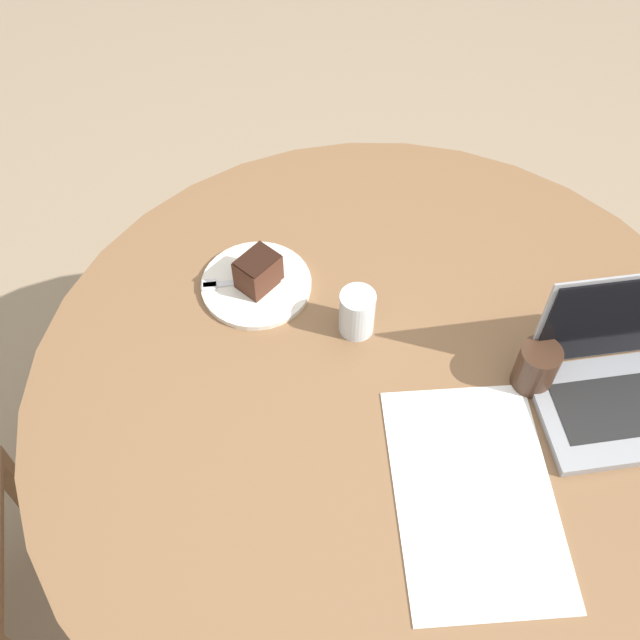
{
  "coord_description": "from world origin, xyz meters",
  "views": [
    {
      "loc": [
        0.69,
        -0.19,
        1.87
      ],
      "look_at": [
        -0.12,
        -0.11,
        0.77
      ],
      "focal_mm": 42.0,
      "sensor_mm": 36.0,
      "label": 1
    }
  ],
  "objects": [
    {
      "name": "cake_slice",
      "position": [
        -0.24,
        -0.22,
        0.78
      ],
      "size": [
        0.1,
        0.1,
        0.07
      ],
      "rotation": [
        0.0,
        0.0,
        5.48
      ],
      "color": "#472619",
      "rests_on": "plate"
    },
    {
      "name": "plate",
      "position": [
        -0.24,
        -0.23,
        0.74
      ],
      "size": [
        0.22,
        0.22,
        0.01
      ],
      "color": "silver",
      "rests_on": "dining_table"
    },
    {
      "name": "laptop",
      "position": [
        0.06,
        0.4,
        0.78
      ],
      "size": [
        0.23,
        0.33,
        0.24
      ],
      "rotation": [
        0.0,
        0.0,
        4.77
      ],
      "color": "gray",
      "rests_on": "dining_table"
    },
    {
      "name": "ground_plane",
      "position": [
        0.0,
        0.0,
        0.0
      ],
      "size": [
        12.0,
        12.0,
        0.0
      ],
      "primitive_type": "plane",
      "color": "gray"
    },
    {
      "name": "fork",
      "position": [
        -0.25,
        -0.27,
        0.74
      ],
      "size": [
        0.03,
        0.17,
        0.0
      ],
      "rotation": [
        0.0,
        0.0,
        4.73
      ],
      "color": "silver",
      "rests_on": "plate"
    },
    {
      "name": "water_glass",
      "position": [
        -0.13,
        -0.05,
        0.78
      ],
      "size": [
        0.07,
        0.07,
        0.1
      ],
      "color": "silver",
      "rests_on": "dining_table"
    },
    {
      "name": "coffee_glass",
      "position": [
        0.02,
        0.25,
        0.78
      ],
      "size": [
        0.07,
        0.07,
        0.1
      ],
      "color": "#3D2619",
      "rests_on": "dining_table"
    },
    {
      "name": "dining_table",
      "position": [
        0.0,
        0.0,
        0.62
      ],
      "size": [
        1.31,
        1.31,
        0.73
      ],
      "color": "brown",
      "rests_on": "ground_plane"
    },
    {
      "name": "paper_document",
      "position": [
        0.22,
        0.11,
        0.73
      ],
      "size": [
        0.4,
        0.26,
        0.0
      ],
      "rotation": [
        0.0,
        0.0,
        -0.02
      ],
      "color": "white",
      "rests_on": "dining_table"
    }
  ]
}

